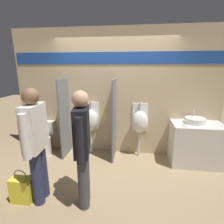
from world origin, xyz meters
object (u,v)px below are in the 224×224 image
toilet (43,142)px  person_with_lanyard (36,142)px  sink_basin (195,120)px  person_in_vest (82,145)px  cell_phone (184,125)px  urinal_near_counter (91,120)px  shopping_bag (22,190)px  urinal_far (140,122)px

toilet → person_with_lanyard: (0.69, -1.33, 0.63)m
sink_basin → person_in_vest: 2.33m
cell_phone → toilet: bearing=178.3°
urinal_near_counter → person_in_vest: 1.55m
sink_basin → cell_phone: (-0.24, -0.18, -0.05)m
urinal_near_counter → shopping_bag: bearing=-111.4°
toilet → shopping_bag: toilet is taller
cell_phone → sink_basin: bearing=36.4°
sink_basin → urinal_far: urinal_far is taller
urinal_far → toilet: bearing=-174.7°
urinal_near_counter → toilet: 1.19m
person_in_vest → person_with_lanyard: bearing=79.5°
urinal_near_counter → urinal_far: same height
urinal_far → sink_basin: bearing=-5.9°
shopping_bag → cell_phone: bearing=27.6°
cell_phone → shopping_bag: 2.92m
cell_phone → urinal_far: bearing=160.9°
sink_basin → urinal_far: (-1.07, 0.11, -0.11)m
person_with_lanyard → toilet: bearing=23.6°
cell_phone → person_in_vest: bearing=-142.7°
sink_basin → toilet: size_ratio=0.46×
person_in_vest → sink_basin: bearing=-64.0°
toilet → person_with_lanyard: 1.62m
toilet → cell_phone: bearing=-1.7°
urinal_near_counter → sink_basin: bearing=-3.0°
urinal_far → shopping_bag: 2.41m
sink_basin → cell_phone: size_ratio=2.78×
person_with_lanyard → shopping_bag: (-0.25, -0.08, -0.72)m
sink_basin → urinal_near_counter: size_ratio=0.33×
shopping_bag → urinal_near_counter: bearing=68.6°
sink_basin → toilet: sink_basin is taller
toilet → person_in_vest: person_in_vest is taller
sink_basin → toilet: 3.26m
cell_phone → shopping_bag: size_ratio=0.27×
person_with_lanyard → cell_phone: bearing=-65.3°
urinal_near_counter → urinal_far: size_ratio=1.00×
urinal_near_counter → shopping_bag: size_ratio=2.34×
person_with_lanyard → urinal_far: bearing=-47.4°
sink_basin → urinal_far: bearing=174.1°
shopping_bag → toilet: bearing=107.3°
toilet → shopping_bag: size_ratio=1.66×
person_in_vest → shopping_bag: size_ratio=3.21×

